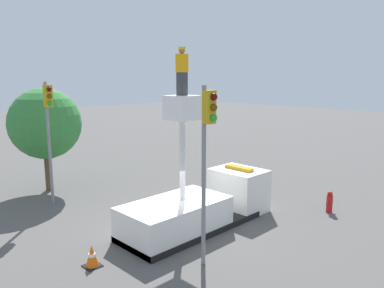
{
  "coord_description": "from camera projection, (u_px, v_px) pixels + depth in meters",
  "views": [
    {
      "loc": [
        -10.06,
        -10.15,
        6.03
      ],
      "look_at": [
        -1.14,
        -1.17,
        3.76
      ],
      "focal_mm": 35.0,
      "sensor_mm": 36.0,
      "label": 1
    }
  ],
  "objects": [
    {
      "name": "tree_left_bg",
      "position": [
        45.0,
        124.0,
        19.62
      ],
      "size": [
        3.73,
        3.73,
        5.49
      ],
      "color": "brown",
      "rests_on": "ground"
    },
    {
      "name": "traffic_light_pole",
      "position": [
        207.0,
        142.0,
        11.45
      ],
      "size": [
        0.34,
        0.57,
        5.79
      ],
      "color": "gray",
      "rests_on": "ground"
    },
    {
      "name": "fire_hydrant",
      "position": [
        330.0,
        202.0,
        16.84
      ],
      "size": [
        0.51,
        0.27,
        0.98
      ],
      "color": "red",
      "rests_on": "ground"
    },
    {
      "name": "traffic_cone_rear",
      "position": [
        92.0,
        256.0,
        12.02
      ],
      "size": [
        0.52,
        0.52,
        0.72
      ],
      "color": "black",
      "rests_on": "ground"
    },
    {
      "name": "traffic_light_across",
      "position": [
        49.0,
        119.0,
        17.17
      ],
      "size": [
        0.34,
        0.57,
        5.83
      ],
      "color": "gray",
      "rests_on": "ground"
    },
    {
      "name": "worker",
      "position": [
        182.0,
        71.0,
        13.69
      ],
      "size": [
        0.4,
        0.26,
        1.75
      ],
      "color": "#38383D",
      "rests_on": "bucket_truck"
    },
    {
      "name": "bucket_truck",
      "position": [
        200.0,
        205.0,
        15.3
      ],
      "size": [
        6.97,
        2.37,
        5.36
      ],
      "color": "black",
      "rests_on": "ground"
    },
    {
      "name": "ground_plane",
      "position": [
        192.0,
        228.0,
        15.13
      ],
      "size": [
        120.0,
        120.0,
        0.0
      ],
      "primitive_type": "plane",
      "color": "#565451"
    }
  ]
}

